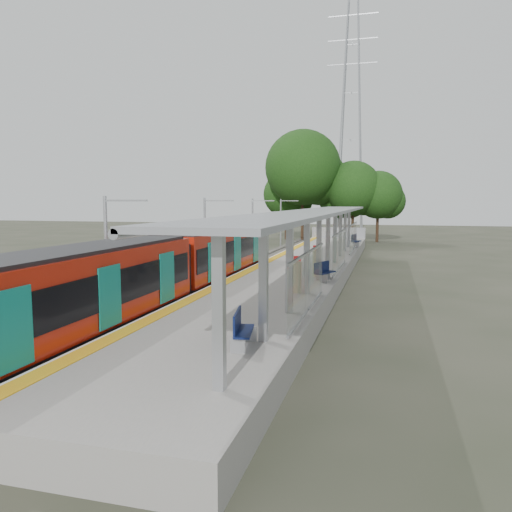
{
  "coord_description": "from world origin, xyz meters",
  "views": [
    {
      "loc": [
        5.55,
        -12.14,
        5.18
      ],
      "look_at": [
        -1.18,
        13.05,
        2.3
      ],
      "focal_mm": 35.0,
      "sensor_mm": 36.0,
      "label": 1
    }
  ],
  "objects_px": {
    "bench_near": "(241,328)",
    "bench_far": "(355,240)",
    "train": "(165,268)",
    "bench_mid": "(324,271)",
    "info_pillar_far": "(316,263)",
    "litter_bin": "(290,279)",
    "info_pillar_near": "(297,277)"
  },
  "relations": [
    {
      "from": "info_pillar_near",
      "to": "litter_bin",
      "type": "relative_size",
      "value": 1.86
    },
    {
      "from": "bench_far",
      "to": "info_pillar_far",
      "type": "relative_size",
      "value": 1.02
    },
    {
      "from": "bench_near",
      "to": "litter_bin",
      "type": "relative_size",
      "value": 1.75
    },
    {
      "from": "train",
      "to": "bench_far",
      "type": "height_order",
      "value": "train"
    },
    {
      "from": "bench_far",
      "to": "info_pillar_far",
      "type": "bearing_deg",
      "value": -82.05
    },
    {
      "from": "bench_mid",
      "to": "bench_far",
      "type": "height_order",
      "value": "bench_far"
    },
    {
      "from": "bench_near",
      "to": "bench_mid",
      "type": "bearing_deg",
      "value": 76.07
    },
    {
      "from": "info_pillar_far",
      "to": "bench_far",
      "type": "bearing_deg",
      "value": 93.06
    },
    {
      "from": "train",
      "to": "info_pillar_far",
      "type": "bearing_deg",
      "value": 44.95
    },
    {
      "from": "train",
      "to": "info_pillar_far",
      "type": "relative_size",
      "value": 15.87
    },
    {
      "from": "bench_far",
      "to": "bench_near",
      "type": "bearing_deg",
      "value": -81.18
    },
    {
      "from": "info_pillar_near",
      "to": "bench_near",
      "type": "bearing_deg",
      "value": -97.33
    },
    {
      "from": "train",
      "to": "bench_mid",
      "type": "xyz_separation_m",
      "value": [
        6.79,
        4.75,
        -0.52
      ]
    },
    {
      "from": "bench_mid",
      "to": "info_pillar_near",
      "type": "distance_m",
      "value": 3.76
    },
    {
      "from": "bench_mid",
      "to": "info_pillar_near",
      "type": "bearing_deg",
      "value": -78.33
    },
    {
      "from": "train",
      "to": "info_pillar_near",
      "type": "xyz_separation_m",
      "value": [
        6.05,
        1.07,
        -0.32
      ]
    },
    {
      "from": "bench_near",
      "to": "bench_far",
      "type": "xyz_separation_m",
      "value": [
        1.08,
        32.8,
        0.06
      ]
    },
    {
      "from": "train",
      "to": "bench_near",
      "type": "distance_m",
      "value": 9.84
    },
    {
      "from": "bench_near",
      "to": "train",
      "type": "bearing_deg",
      "value": 117.37
    },
    {
      "from": "info_pillar_near",
      "to": "litter_bin",
      "type": "bearing_deg",
      "value": 110.18
    },
    {
      "from": "bench_mid",
      "to": "litter_bin",
      "type": "distance_m",
      "value": 2.98
    },
    {
      "from": "bench_near",
      "to": "info_pillar_far",
      "type": "height_order",
      "value": "info_pillar_far"
    },
    {
      "from": "train",
      "to": "bench_mid",
      "type": "relative_size",
      "value": 17.92
    },
    {
      "from": "train",
      "to": "info_pillar_near",
      "type": "height_order",
      "value": "train"
    },
    {
      "from": "train",
      "to": "bench_far",
      "type": "relative_size",
      "value": 15.53
    },
    {
      "from": "litter_bin",
      "to": "bench_near",
      "type": "bearing_deg",
      "value": -87.28
    },
    {
      "from": "info_pillar_near",
      "to": "info_pillar_far",
      "type": "xyz_separation_m",
      "value": [
        0.14,
        5.11,
        0.02
      ]
    },
    {
      "from": "bench_near",
      "to": "info_pillar_near",
      "type": "relative_size",
      "value": 0.94
    },
    {
      "from": "train",
      "to": "info_pillar_far",
      "type": "xyz_separation_m",
      "value": [
        6.19,
        6.18,
        -0.3
      ]
    },
    {
      "from": "litter_bin",
      "to": "train",
      "type": "bearing_deg",
      "value": -159.79
    },
    {
      "from": "bench_far",
      "to": "info_pillar_far",
      "type": "height_order",
      "value": "info_pillar_far"
    },
    {
      "from": "litter_bin",
      "to": "bench_mid",
      "type": "bearing_deg",
      "value": 65.35
    }
  ]
}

